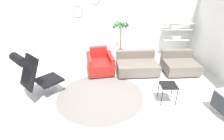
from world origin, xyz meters
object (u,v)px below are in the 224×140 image
(couch_low, at_px, (137,65))
(couch_second, at_px, (179,65))
(potted_plant, at_px, (121,39))
(armchair_red, at_px, (100,64))
(side_table, at_px, (168,87))
(shelf_unit, at_px, (177,31))
(lounge_chair, at_px, (34,72))

(couch_low, distance_m, couch_second, 1.39)
(couch_low, xyz_separation_m, couch_second, (1.39, 0.04, 0.00))
(potted_plant, bearing_deg, armchair_red, -119.12)
(armchair_red, distance_m, potted_plant, 1.56)
(armchair_red, bearing_deg, couch_low, 168.87)
(armchair_red, relative_size, side_table, 2.17)
(shelf_unit, bearing_deg, lounge_chair, -145.85)
(side_table, bearing_deg, lounge_chair, 177.10)
(lounge_chair, xyz_separation_m, potted_plant, (2.21, 2.72, 0.02))
(potted_plant, bearing_deg, couch_low, -69.97)
(lounge_chair, xyz_separation_m, armchair_red, (1.48, 1.42, -0.44))
(lounge_chair, xyz_separation_m, side_table, (3.22, -0.16, -0.31))
(couch_low, xyz_separation_m, side_table, (0.54, -1.59, 0.18))
(couch_second, bearing_deg, potted_plant, -38.14)
(couch_low, height_order, potted_plant, potted_plant)
(couch_low, distance_m, potted_plant, 1.47)
(couch_low, height_order, shelf_unit, shelf_unit)
(lounge_chair, height_order, side_table, lounge_chair)
(armchair_red, relative_size, couch_second, 0.94)
(armchair_red, xyz_separation_m, potted_plant, (0.73, 1.30, 0.46))
(side_table, xyz_separation_m, potted_plant, (-1.01, 2.88, 0.33))
(side_table, relative_size, potted_plant, 0.32)
(armchair_red, relative_size, potted_plant, 0.69)
(shelf_unit, bearing_deg, potted_plant, -173.70)
(couch_low, relative_size, couch_second, 1.23)
(couch_second, bearing_deg, side_table, 58.23)
(armchair_red, height_order, shelf_unit, shelf_unit)
(side_table, relative_size, shelf_unit, 0.28)
(lounge_chair, relative_size, potted_plant, 0.83)
(potted_plant, bearing_deg, side_table, -70.65)
(lounge_chair, height_order, couch_second, lounge_chair)
(armchair_red, relative_size, couch_low, 0.76)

